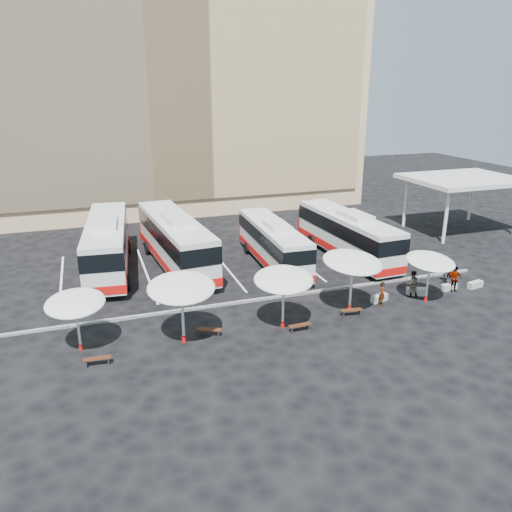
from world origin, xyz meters
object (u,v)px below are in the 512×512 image
object	(u,v)px
sunshade_2	(284,280)
conc_bench_1	(417,292)
bus_1	(175,240)
wood_bench_3	(351,311)
wood_bench_1	(209,331)
conc_bench_0	(379,298)
bus_2	(273,242)
conc_bench_2	(449,287)
sunshade_4	(430,262)
conc_bench_3	(475,285)
wood_bench_0	(97,360)
wood_bench_2	(300,326)
passenger_3	(449,272)
passenger_0	(382,294)
sunshade_1	(181,288)
sunshade_3	(353,262)
passenger_2	(454,279)
bus_3	(347,233)
bus_0	(107,243)
passenger_1	(412,284)

from	to	relation	value
sunshade_2	conc_bench_1	distance (m)	10.75
bus_1	wood_bench_3	distance (m)	14.98
bus_1	wood_bench_1	distance (m)	12.04
wood_bench_1	conc_bench_0	size ratio (longest dim) A/B	1.16
wood_bench_3	conc_bench_1	distance (m)	5.88
bus_2	sunshade_2	bearing A→B (deg)	-105.43
wood_bench_3	conc_bench_0	bearing A→B (deg)	24.93
conc_bench_2	sunshade_2	bearing A→B (deg)	-173.20
sunshade_4	conc_bench_0	world-z (taller)	sunshade_4
bus_2	conc_bench_3	xyz separation A→B (m)	(11.67, -8.98, -1.62)
wood_bench_3	wood_bench_0	bearing A→B (deg)	-176.45
wood_bench_2	passenger_3	distance (m)	13.23
conc_bench_1	passenger_0	distance (m)	3.19
sunshade_1	sunshade_3	distance (m)	10.55
sunshade_4	conc_bench_3	xyz separation A→B (m)	(4.71, 0.84, -2.53)
wood_bench_3	sunshade_2	bearing A→B (deg)	-178.30
bus_1	passenger_2	bearing A→B (deg)	-37.71
bus_3	wood_bench_0	xyz separation A→B (m)	(-19.91, -10.83, -1.69)
sunshade_2	conc_bench_3	bearing A→B (deg)	4.97
bus_3	conc_bench_3	xyz separation A→B (m)	(5.35, -8.75, -1.79)
bus_0	sunshade_2	world-z (taller)	bus_0
wood_bench_1	passenger_3	world-z (taller)	passenger_3
bus_2	conc_bench_1	distance (m)	11.35
passenger_3	conc_bench_1	bearing A→B (deg)	8.29
conc_bench_1	bus_1	bearing A→B (deg)	142.80
sunshade_2	conc_bench_1	size ratio (longest dim) A/B	3.24
bus_2	wood_bench_2	xyz separation A→B (m)	(-2.51, -11.00, -1.53)
bus_1	wood_bench_1	world-z (taller)	bus_1
sunshade_3	conc_bench_0	distance (m)	4.01
conc_bench_2	conc_bench_3	distance (m)	2.02
sunshade_4	conc_bench_2	distance (m)	3.87
sunshade_2	wood_bench_2	distance (m)	2.89
passenger_0	passenger_2	size ratio (longest dim) A/B	0.88
wood_bench_0	wood_bench_3	xyz separation A→B (m)	(14.90, 0.92, -0.00)
bus_1	passenger_0	xyz separation A→B (m)	(11.15, -11.40, -1.40)
bus_0	wood_bench_2	size ratio (longest dim) A/B	10.01
sunshade_3	wood_bench_3	size ratio (longest dim) A/B	3.36
sunshade_4	conc_bench_0	distance (m)	3.94
sunshade_2	passenger_1	world-z (taller)	sunshade_2
wood_bench_3	passenger_1	bearing A→B (deg)	14.06
sunshade_3	wood_bench_1	size ratio (longest dim) A/B	3.25
bus_0	wood_bench_3	xyz separation A→B (m)	(13.49, -13.14, -1.83)
wood_bench_1	passenger_1	bearing A→B (deg)	4.18
sunshade_3	wood_bench_3	bearing A→B (deg)	-109.05
sunshade_4	conc_bench_0	xyz separation A→B (m)	(-2.87, 0.97, -2.52)
bus_2	conc_bench_3	world-z (taller)	bus_2
wood_bench_2	bus_1	bearing A→B (deg)	109.88
bus_3	sunshade_3	distance (m)	10.54
sunshade_1	conc_bench_2	world-z (taller)	sunshade_1
bus_0	sunshade_4	distance (m)	23.04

